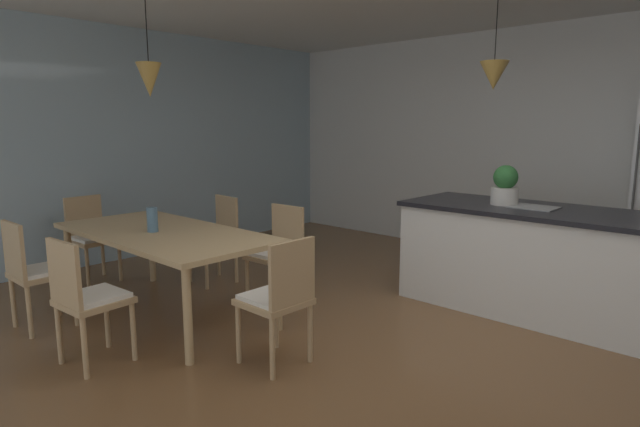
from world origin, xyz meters
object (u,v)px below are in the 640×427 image
Objects in this scene: kitchen_island at (530,258)px; vase_on_dining_table at (152,220)px; chair_near_right at (86,297)px; chair_window_end at (91,236)px; chair_kitchen_end at (279,297)px; potted_plant_on_island at (505,186)px; chair_far_left at (216,236)px; chair_far_right at (278,251)px; dining_table at (164,238)px; chair_near_left at (35,270)px.

kitchen_island is 3.19m from vase_on_dining_table.
vase_on_dining_table is (-0.49, 0.77, 0.35)m from chair_near_right.
chair_kitchen_end is (2.80, 0.00, 0.00)m from chair_window_end.
potted_plant_on_island reaches higher than chair_near_right.
kitchen_island is (2.67, 1.31, -0.01)m from chair_far_left.
chair_near_right is (-0.93, -0.86, 0.00)m from chair_kitchen_end.
potted_plant_on_island reaches higher than chair_far_right.
dining_table is at bearing 179.98° from chair_kitchen_end.
kitchen_island reaches higher than chair_far_left.
chair_near_left is at bearing -90.13° from chair_far_left.
kitchen_island is at bearing 0.00° from potted_plant_on_island.
chair_far_left and chair_far_right have the same top height.
chair_far_right and chair_near_right have the same top height.
chair_far_left is 1.00× the size of chair_kitchen_end.
chair_kitchen_end is (0.94, -0.86, 0.00)m from chair_far_right.
chair_kitchen_end is at bearing 24.71° from chair_near_left.
chair_window_end is 1.00× the size of chair_far_right.
vase_on_dining_table is at bearing -104.68° from dining_table.
kitchen_island is at bearing 48.49° from chair_near_left.
dining_table is 2.95m from potted_plant_on_island.
chair_far_right is at bearing 61.72° from dining_table.
chair_kitchen_end and chair_near_left have the same top height.
kitchen_island is at bearing 59.99° from chair_near_right.
chair_far_right is (1.86, 0.86, 0.00)m from chair_window_end.
chair_near_left reaches higher than dining_table.
chair_far_left is 1.00× the size of chair_far_right.
vase_on_dining_table is at bearing 60.34° from chair_near_left.
kitchen_island is (1.75, 3.03, -0.01)m from chair_near_right.
chair_kitchen_end is 4.30× the size of vase_on_dining_table.
vase_on_dining_table is (-1.98, -2.25, -0.24)m from potted_plant_on_island.
chair_far_right is 4.30× the size of vase_on_dining_table.
kitchen_island is 6.17× the size of potted_plant_on_island.
dining_table is 0.97× the size of kitchen_island.
vase_on_dining_table is at bearing -65.07° from chair_far_left.
kitchen_island is at bearing 26.10° from chair_far_left.
chair_kitchen_end is 0.41× the size of kitchen_island.
chair_kitchen_end is (1.40, -0.00, -0.19)m from dining_table.
chair_near_left is 4.04m from kitchen_island.
vase_on_dining_table reaches higher than chair_window_end.
potted_plant_on_island is (2.42, 3.03, 0.59)m from chair_near_left.
chair_far_left is 1.95m from chair_near_right.
dining_table is 2.37× the size of chair_kitchen_end.
potted_plant_on_island is at bearing 32.86° from chair_window_end.
kitchen_island reaches higher than chair_kitchen_end.
vase_on_dining_table is at bearing -176.67° from chair_kitchen_end.
kitchen_island is at bearing 36.76° from chair_far_right.
chair_near_right is 2.52× the size of potted_plant_on_island.
vase_on_dining_table is (-2.24, -2.25, 0.36)m from kitchen_island.
chair_kitchen_end is 2.05m from chair_near_left.
potted_plant_on_island is at bearing 28.45° from chair_far_left.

